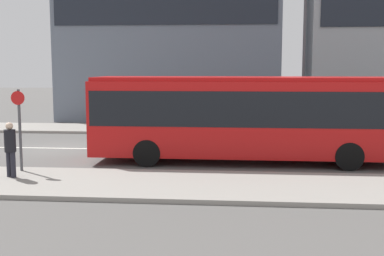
{
  "coord_description": "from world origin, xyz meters",
  "views": [
    {
      "loc": [
        7.43,
        -19.75,
        3.44
      ],
      "look_at": [
        5.82,
        -1.99,
        1.19
      ],
      "focal_mm": 45.0,
      "sensor_mm": 36.0,
      "label": 1
    }
  ],
  "objects_px": {
    "pedestrian_near_stop": "(10,146)",
    "street_lamp": "(304,48)",
    "bus_stop_sign": "(19,123)",
    "city_bus": "(246,113)",
    "parked_car_0": "(358,127)"
  },
  "relations": [
    {
      "from": "city_bus",
      "to": "street_lamp",
      "type": "relative_size",
      "value": 1.57
    },
    {
      "from": "bus_stop_sign",
      "to": "city_bus",
      "type": "bearing_deg",
      "value": 20.99
    },
    {
      "from": "city_bus",
      "to": "parked_car_0",
      "type": "relative_size",
      "value": 2.49
    },
    {
      "from": "city_bus",
      "to": "bus_stop_sign",
      "type": "xyz_separation_m",
      "value": [
        -7.24,
        -2.78,
        -0.13
      ]
    },
    {
      "from": "city_bus",
      "to": "parked_car_0",
      "type": "height_order",
      "value": "city_bus"
    },
    {
      "from": "city_bus",
      "to": "parked_car_0",
      "type": "xyz_separation_m",
      "value": [
        5.41,
        5.73,
        -1.13
      ]
    },
    {
      "from": "bus_stop_sign",
      "to": "pedestrian_near_stop",
      "type": "bearing_deg",
      "value": -83.77
    },
    {
      "from": "pedestrian_near_stop",
      "to": "bus_stop_sign",
      "type": "relative_size",
      "value": 0.64
    },
    {
      "from": "city_bus",
      "to": "parked_car_0",
      "type": "distance_m",
      "value": 7.95
    },
    {
      "from": "city_bus",
      "to": "bus_stop_sign",
      "type": "distance_m",
      "value": 7.76
    },
    {
      "from": "city_bus",
      "to": "street_lamp",
      "type": "height_order",
      "value": "street_lamp"
    },
    {
      "from": "street_lamp",
      "to": "bus_stop_sign",
      "type": "bearing_deg",
      "value": -134.89
    },
    {
      "from": "city_bus",
      "to": "pedestrian_near_stop",
      "type": "distance_m",
      "value": 8.07
    },
    {
      "from": "pedestrian_near_stop",
      "to": "street_lamp",
      "type": "height_order",
      "value": "street_lamp"
    },
    {
      "from": "pedestrian_near_stop",
      "to": "bus_stop_sign",
      "type": "height_order",
      "value": "bus_stop_sign"
    }
  ]
}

